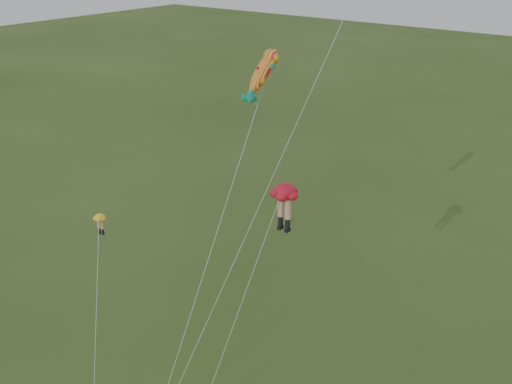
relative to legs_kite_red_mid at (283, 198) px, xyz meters
The scene contains 3 objects.
legs_kite_red_mid is the anchor object (origin of this frame).
legs_kite_yellow 12.87m from the legs_kite_red_mid, 167.52° to the right, with size 4.17×5.24×9.77m.
fish_kite 7.05m from the legs_kite_red_mid, 139.36° to the left, with size 2.07×9.51×19.97m.
Camera 1 is at (19.32, -18.31, 25.27)m, focal length 40.00 mm.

